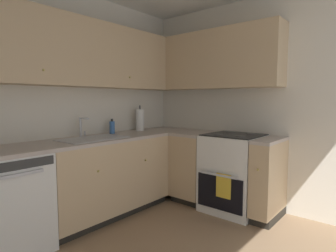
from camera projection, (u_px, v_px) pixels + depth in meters
name	position (u px, v px, depth m)	size (l,w,h in m)	color
wall_back	(51.00, 105.00, 2.93)	(3.66, 0.05, 2.49)	silver
wall_right	(270.00, 104.00, 3.25)	(0.05, 3.35, 2.49)	silver
dishwasher	(6.00, 204.00, 2.35)	(0.60, 0.63, 0.85)	white
lower_cabinets_back	(106.00, 177.00, 3.14)	(1.47, 0.62, 0.85)	tan
countertop_back	(105.00, 138.00, 3.10)	(2.68, 0.60, 0.04)	#B7A89E
lower_cabinets_right	(217.00, 171.00, 3.40)	(0.62, 1.27, 0.85)	tan
countertop_right	(217.00, 135.00, 3.36)	(0.60, 1.27, 0.03)	#B7A89E
oven_range	(233.00, 172.00, 3.28)	(0.68, 0.62, 1.04)	white
upper_cabinets_back	(83.00, 54.00, 2.98)	(2.36, 0.34, 0.70)	tan
upper_cabinets_right	(209.00, 61.00, 3.52)	(0.32, 1.82, 0.70)	tan
sink	(93.00, 143.00, 2.95)	(0.68, 0.40, 0.10)	#B7B7BC
faucet	(82.00, 125.00, 3.07)	(0.07, 0.16, 0.22)	silver
soap_bottle	(112.00, 127.00, 3.39)	(0.06, 0.06, 0.18)	#3F72BF
paper_towel_roll	(140.00, 120.00, 3.72)	(0.11, 0.11, 0.35)	white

